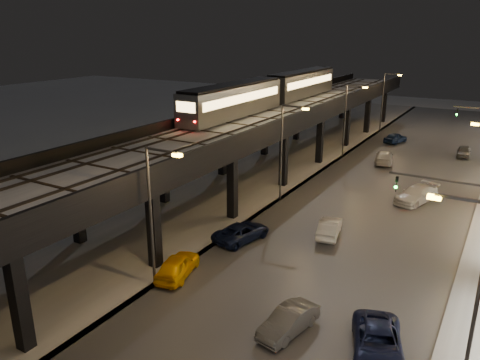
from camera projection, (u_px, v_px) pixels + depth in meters
The scene contains 22 objects.
road_surface at pixel (378, 202), 43.50m from camera, with size 17.00×120.00×0.06m, color #46474D.
under_viaduct_pavement at pixel (252, 179), 50.01m from camera, with size 11.00×120.00×0.06m, color #9FA1A8.
elevated_viaduct at pixel (236, 134), 45.70m from camera, with size 9.00×100.00×6.30m.
viaduct_trackbed at pixel (237, 126), 45.58m from camera, with size 8.40×100.00×0.32m.
viaduct_parapet_streetside at pixel (277, 125), 43.35m from camera, with size 0.30×100.00×1.10m, color black.
viaduct_parapet_far at pixel (200, 117), 47.55m from camera, with size 0.30×100.00×1.10m, color black.
streetlight_left_1 at pixel (154, 209), 27.68m from camera, with size 2.57×0.28×9.00m.
streetlight_right_1 at pixel (473, 285), 19.41m from camera, with size 2.56×0.28×9.00m.
streetlight_left_2 at pixel (284, 146), 42.44m from camera, with size 2.57×0.28×9.00m.
streetlight_left_3 at pixel (347, 116), 57.20m from camera, with size 2.57×0.28×9.00m.
streetlight_left_4 at pixel (384, 98), 71.96m from camera, with size 2.57×0.28×9.00m.
traffic_light_rig_a at pixel (469, 223), 27.44m from camera, with size 6.10×0.34×7.00m.
subway_train at pixel (272, 90), 56.43m from camera, with size 2.82×34.79×3.37m.
car_taxi at pixel (178, 266), 30.31m from camera, with size 1.73×4.29×1.46m, color #F6AF00.
car_near_white at pixel (330, 228), 36.19m from camera, with size 1.45×4.16×1.37m, color silver.
car_mid_silver at pixel (242, 233), 35.45m from camera, with size 2.21×4.79×1.33m, color #0E1635.
car_mid_dark at pixel (384, 158), 55.81m from camera, with size 2.04×5.01×1.45m, color silver.
car_far_white at pixel (395, 138), 65.80m from camera, with size 1.69×4.21×1.43m, color #101F43.
car_onc_silver at pixel (288, 322), 24.64m from camera, with size 1.41×4.04×1.33m, color #55585D.
car_onc_dark at pixel (378, 345), 22.79m from camera, with size 2.37×5.15×1.43m, color #161E49.
car_onc_white at pixel (416, 195), 43.22m from camera, with size 2.10×5.18×1.50m, color silver.
car_onc_red at pixel (464, 152), 58.73m from camera, with size 1.56×3.87×1.32m, color #5A5B5C.
Camera 1 is at (17.07, -6.65, 15.39)m, focal length 35.00 mm.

